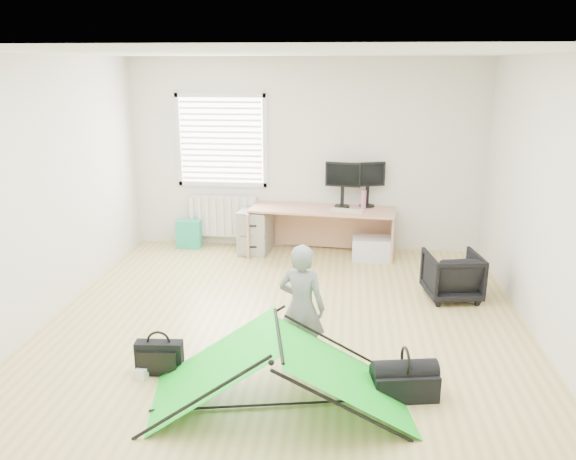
# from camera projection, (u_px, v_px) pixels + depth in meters

# --- Properties ---
(ground) EXTENTS (5.50, 5.50, 0.00)m
(ground) POSITION_uv_depth(u_px,v_px,m) (284.00, 330.00, 5.71)
(ground) COLOR tan
(ground) RESTS_ON ground
(back_wall) EXTENTS (5.00, 0.02, 2.70)m
(back_wall) POSITION_uv_depth(u_px,v_px,m) (306.00, 156.00, 7.94)
(back_wall) COLOR silver
(back_wall) RESTS_ON ground
(window) EXTENTS (1.20, 0.06, 1.20)m
(window) POSITION_uv_depth(u_px,v_px,m) (221.00, 141.00, 7.97)
(window) COLOR silver
(window) RESTS_ON back_wall
(radiator) EXTENTS (1.00, 0.12, 0.60)m
(radiator) POSITION_uv_depth(u_px,v_px,m) (223.00, 216.00, 8.25)
(radiator) COLOR silver
(radiator) RESTS_ON back_wall
(desk) EXTENTS (2.03, 0.79, 0.68)m
(desk) POSITION_uv_depth(u_px,v_px,m) (322.00, 232.00, 7.86)
(desk) COLOR tan
(desk) RESTS_ON ground
(filing_cabinet) EXTENTS (0.47, 0.58, 0.63)m
(filing_cabinet) POSITION_uv_depth(u_px,v_px,m) (256.00, 231.00, 8.01)
(filing_cabinet) COLOR gray
(filing_cabinet) RESTS_ON ground
(monitor_left) EXTENTS (0.50, 0.18, 0.46)m
(monitor_left) POSITION_uv_depth(u_px,v_px,m) (342.00, 191.00, 7.77)
(monitor_left) COLOR black
(monitor_left) RESTS_ON desk
(monitor_right) EXTENTS (0.49, 0.24, 0.46)m
(monitor_right) POSITION_uv_depth(u_px,v_px,m) (367.00, 190.00, 7.81)
(monitor_right) COLOR black
(monitor_right) RESTS_ON desk
(keyboard) EXTENTS (0.46, 0.24, 0.02)m
(keyboard) POSITION_uv_depth(u_px,v_px,m) (347.00, 210.00, 7.62)
(keyboard) COLOR beige
(keyboard) RESTS_ON desk
(thermos) EXTENTS (0.09, 0.09, 0.26)m
(thermos) POSITION_uv_depth(u_px,v_px,m) (363.00, 199.00, 7.73)
(thermos) COLOR #B66683
(thermos) RESTS_ON desk
(office_chair) EXTENTS (0.67, 0.69, 0.55)m
(office_chair) POSITION_uv_depth(u_px,v_px,m) (452.00, 275.00, 6.44)
(office_chair) COLOR black
(office_chair) RESTS_ON ground
(person) EXTENTS (0.48, 0.37, 1.16)m
(person) POSITION_uv_depth(u_px,v_px,m) (302.00, 307.00, 4.87)
(person) COLOR slate
(person) RESTS_ON ground
(kite) EXTENTS (2.17, 1.26, 0.63)m
(kite) POSITION_uv_depth(u_px,v_px,m) (279.00, 371.00, 4.37)
(kite) COLOR #15E125
(kite) RESTS_ON ground
(storage_crate) EXTENTS (0.54, 0.38, 0.30)m
(storage_crate) POSITION_uv_depth(u_px,v_px,m) (372.00, 248.00, 7.77)
(storage_crate) COLOR silver
(storage_crate) RESTS_ON ground
(tote_bag) EXTENTS (0.35, 0.15, 0.41)m
(tote_bag) POSITION_uv_depth(u_px,v_px,m) (189.00, 234.00, 8.21)
(tote_bag) COLOR #23AB7D
(tote_bag) RESTS_ON ground
(laptop_bag) EXTENTS (0.42, 0.15, 0.31)m
(laptop_bag) POSITION_uv_depth(u_px,v_px,m) (160.00, 358.00, 4.89)
(laptop_bag) COLOR black
(laptop_bag) RESTS_ON ground
(white_box) EXTENTS (0.11, 0.11, 0.09)m
(white_box) POSITION_uv_depth(u_px,v_px,m) (142.00, 374.00, 4.84)
(white_box) COLOR silver
(white_box) RESTS_ON ground
(duffel_bag) EXTENTS (0.56, 0.36, 0.23)m
(duffel_bag) POSITION_uv_depth(u_px,v_px,m) (404.00, 384.00, 4.56)
(duffel_bag) COLOR black
(duffel_bag) RESTS_ON ground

